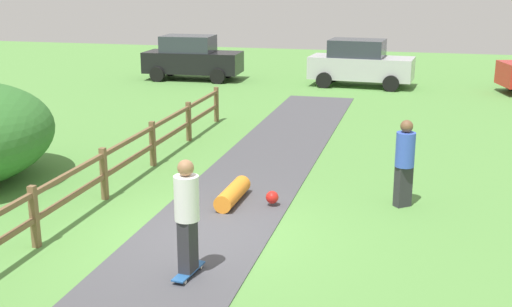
# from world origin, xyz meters

# --- Properties ---
(ground_plane) EXTENTS (60.00, 60.00, 0.00)m
(ground_plane) POSITION_xyz_m (0.00, 0.00, 0.00)
(ground_plane) COLOR #568E42
(asphalt_path) EXTENTS (2.40, 28.00, 0.02)m
(asphalt_path) POSITION_xyz_m (0.00, 0.00, 0.01)
(asphalt_path) COLOR #47474C
(asphalt_path) RESTS_ON ground_plane
(wooden_fence) EXTENTS (0.12, 18.12, 1.10)m
(wooden_fence) POSITION_xyz_m (-2.60, 0.00, 0.67)
(wooden_fence) COLOR brown
(wooden_fence) RESTS_ON ground_plane
(skater_riding) EXTENTS (0.42, 0.82, 1.86)m
(skater_riding) POSITION_xyz_m (0.32, -1.74, 1.06)
(skater_riding) COLOR #265999
(skater_riding) RESTS_ON asphalt_path
(skater_fallen) EXTENTS (1.15, 1.42, 0.36)m
(skater_fallen) POSITION_xyz_m (0.11, 1.69, 0.20)
(skater_fallen) COLOR orange
(skater_fallen) RESTS_ON asphalt_path
(bystander_blue) EXTENTS (0.53, 0.53, 1.77)m
(bystander_blue) POSITION_xyz_m (3.40, 2.37, 0.98)
(bystander_blue) COLOR #2D2D33
(bystander_blue) RESTS_ON ground_plane
(parked_car_black) EXTENTS (4.26, 2.13, 1.92)m
(parked_car_black) POSITION_xyz_m (-6.22, 16.93, 0.96)
(parked_car_black) COLOR black
(parked_car_black) RESTS_ON ground_plane
(parked_car_silver) EXTENTS (4.31, 2.24, 1.92)m
(parked_car_silver) POSITION_xyz_m (1.11, 16.94, 0.96)
(parked_car_silver) COLOR #B7B7BC
(parked_car_silver) RESTS_ON ground_plane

